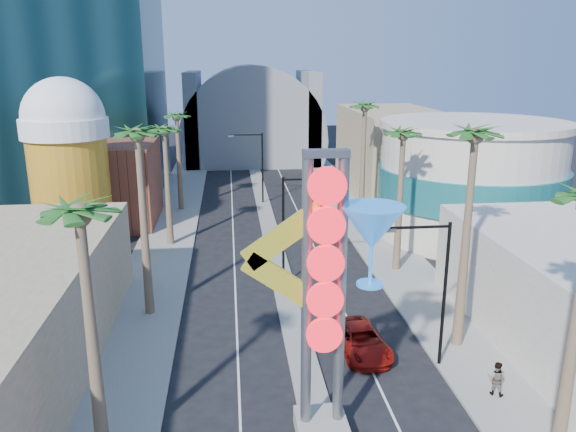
# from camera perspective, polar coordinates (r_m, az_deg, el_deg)

# --- Properties ---
(sidewalk_west) EXTENTS (5.00, 100.00, 0.15)m
(sidewalk_west) POSITION_cam_1_polar(r_m,az_deg,el_deg) (55.38, -11.83, -1.21)
(sidewalk_west) COLOR gray
(sidewalk_west) RESTS_ON ground
(sidewalk_east) EXTENTS (5.00, 100.00, 0.15)m
(sidewalk_east) POSITION_cam_1_polar(r_m,az_deg,el_deg) (56.62, 7.65, -0.64)
(sidewalk_east) COLOR gray
(sidewalk_east) RESTS_ON ground
(median) EXTENTS (1.60, 84.00, 0.15)m
(median) POSITION_cam_1_polar(r_m,az_deg,el_deg) (58.07, -2.19, -0.09)
(median) COLOR gray
(median) RESTS_ON ground
(brick_filler_west) EXTENTS (10.00, 10.00, 8.00)m
(brick_filler_west) POSITION_cam_1_polar(r_m,az_deg,el_deg) (58.33, -18.14, 3.18)
(brick_filler_west) COLOR brown
(brick_filler_west) RESTS_ON ground
(filler_east) EXTENTS (10.00, 20.00, 10.00)m
(filler_east) POSITION_cam_1_polar(r_m,az_deg,el_deg) (69.49, 10.55, 6.43)
(filler_east) COLOR #998262
(filler_east) RESTS_ON ground
(beer_mug) EXTENTS (7.00, 7.00, 14.50)m
(beer_mug) POSITION_cam_1_polar(r_m,az_deg,el_deg) (50.24, -21.45, 5.43)
(beer_mug) COLOR #B16F17
(beer_mug) RESTS_ON ground
(turquoise_building) EXTENTS (16.60, 16.60, 10.60)m
(turquoise_building) POSITION_cam_1_polar(r_m,az_deg,el_deg) (53.50, 18.02, 3.48)
(turquoise_building) COLOR #C1B3A3
(turquoise_building) RESTS_ON ground
(canopy) EXTENTS (22.00, 16.00, 22.00)m
(canopy) POSITION_cam_1_polar(r_m,az_deg,el_deg) (90.58, -3.70, 8.33)
(canopy) COLOR slate
(canopy) RESTS_ON ground
(neon_sign) EXTENTS (6.53, 2.60, 12.55)m
(neon_sign) POSITION_cam_1_polar(r_m,az_deg,el_deg) (22.86, 5.72, -6.33)
(neon_sign) COLOR gray
(neon_sign) RESTS_ON ground
(streetlight_0) EXTENTS (3.79, 0.25, 8.00)m
(streetlight_0) POSITION_cam_1_polar(r_m,az_deg,el_deg) (39.55, 0.30, -0.42)
(streetlight_0) COLOR black
(streetlight_0) RESTS_ON ground
(streetlight_1) EXTENTS (3.79, 0.25, 8.00)m
(streetlight_1) POSITION_cam_1_polar(r_m,az_deg,el_deg) (62.81, -3.11, 5.60)
(streetlight_1) COLOR black
(streetlight_1) RESTS_ON ground
(streetlight_2) EXTENTS (3.45, 0.25, 8.00)m
(streetlight_2) POSITION_cam_1_polar(r_m,az_deg,el_deg) (29.88, 14.86, -6.50)
(streetlight_2) COLOR black
(streetlight_2) RESTS_ON ground
(palm_0) EXTENTS (2.40, 2.40, 11.70)m
(palm_0) POSITION_cam_1_polar(r_m,az_deg,el_deg) (21.31, -20.32, -1.42)
(palm_0) COLOR brown
(palm_0) RESTS_ON ground
(palm_1) EXTENTS (2.40, 2.40, 12.70)m
(palm_1) POSITION_cam_1_polar(r_m,az_deg,el_deg) (34.56, -14.97, 6.80)
(palm_1) COLOR brown
(palm_1) RESTS_ON ground
(palm_2) EXTENTS (2.40, 2.40, 11.20)m
(palm_2) POSITION_cam_1_polar(r_m,az_deg,el_deg) (48.49, -12.42, 7.77)
(palm_2) COLOR brown
(palm_2) RESTS_ON ground
(palm_3) EXTENTS (2.40, 2.40, 11.20)m
(palm_3) POSITION_cam_1_polar(r_m,az_deg,el_deg) (60.34, -11.23, 9.33)
(palm_3) COLOR brown
(palm_3) RESTS_ON ground
(palm_5) EXTENTS (2.40, 2.40, 13.20)m
(palm_5) POSITION_cam_1_polar(r_m,az_deg,el_deg) (30.85, 18.37, 6.36)
(palm_5) COLOR brown
(palm_5) RESTS_ON ground
(palm_6) EXTENTS (2.40, 2.40, 11.70)m
(palm_6) POSITION_cam_1_polar(r_m,az_deg,el_deg) (42.15, 11.60, 7.30)
(palm_6) COLOR brown
(palm_6) RESTS_ON ground
(palm_7) EXTENTS (2.40, 2.40, 12.70)m
(palm_7) POSITION_cam_1_polar(r_m,az_deg,el_deg) (53.52, 7.80, 10.15)
(palm_7) COLOR brown
(palm_7) RESTS_ON ground
(red_pickup) EXTENTS (3.00, 5.50, 1.46)m
(red_pickup) POSITION_cam_1_polar(r_m,az_deg,el_deg) (32.24, 7.40, -12.41)
(red_pickup) COLOR #9C120C
(red_pickup) RESTS_ON ground
(pedestrian_b) EXTENTS (1.06, 1.01, 1.72)m
(pedestrian_b) POSITION_cam_1_polar(r_m,az_deg,el_deg) (29.85, 20.39, -15.20)
(pedestrian_b) COLOR gray
(pedestrian_b) RESTS_ON sidewalk_east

